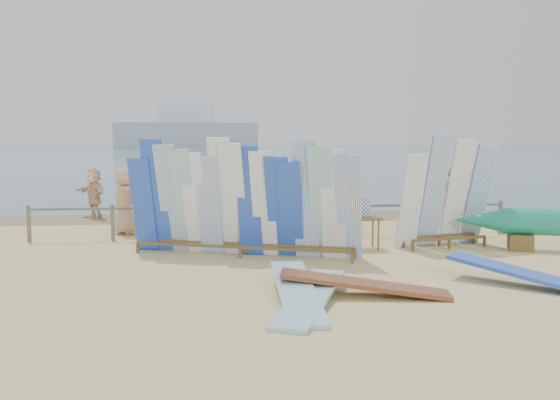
{
  "coord_description": "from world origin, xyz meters",
  "views": [
    {
      "loc": [
        -1.33,
        -11.82,
        2.48
      ],
      "look_at": [
        0.13,
        2.72,
        1.0
      ],
      "focal_mm": 38.0,
      "sensor_mm": 36.0,
      "label": 1
    }
  ],
  "objects": [
    {
      "name": "ground",
      "position": [
        0.0,
        0.0,
        0.0
      ],
      "size": [
        160.0,
        160.0,
        0.0
      ],
      "primitive_type": "plane",
      "color": "#D3BD79",
      "rests_on": "ground"
    },
    {
      "name": "beachgoer_0",
      "position": [
        -3.85,
        4.0,
        0.88
      ],
      "size": [
        0.91,
        0.89,
        1.77
      ],
      "primitive_type": "imported",
      "rotation": [
        0.0,
        0.0,
        2.38
      ],
      "color": "tan",
      "rests_on": "ground"
    },
    {
      "name": "flat_board_a",
      "position": [
        -0.19,
        -3.03,
        0.0
      ],
      "size": [
        0.58,
        2.69,
        0.37
      ],
      "primitive_type": "cube",
      "rotation": [
        0.11,
        0.0,
        0.01
      ],
      "color": "#7FB9CC",
      "rests_on": "ground"
    },
    {
      "name": "beachgoer_10",
      "position": [
        4.93,
        5.29,
        0.94
      ],
      "size": [
        1.1,
        1.12,
        1.87
      ],
      "primitive_type": "imported",
      "rotation": [
        0.0,
        0.0,
        0.82
      ],
      "color": "#8C6042",
      "rests_on": "ground"
    },
    {
      "name": "beachgoer_6",
      "position": [
        3.83,
        3.6,
        0.78
      ],
      "size": [
        0.77,
        0.37,
        1.56
      ],
      "primitive_type": "imported",
      "rotation": [
        0.0,
        0.0,
        3.13
      ],
      "color": "tan",
      "rests_on": "ground"
    },
    {
      "name": "wet_sand_strip",
      "position": [
        0.0,
        7.2,
        0.0
      ],
      "size": [
        40.0,
        2.6,
        0.01
      ],
      "primitive_type": "cube",
      "color": "olive",
      "rests_on": "ground"
    },
    {
      "name": "beachgoer_8",
      "position": [
        5.61,
        5.2,
        0.85
      ],
      "size": [
        0.79,
        0.9,
        1.69
      ],
      "primitive_type": "imported",
      "rotation": [
        0.0,
        0.0,
        0.98
      ],
      "color": "beige",
      "rests_on": "ground"
    },
    {
      "name": "stroller",
      "position": [
        1.05,
        3.72,
        0.47
      ],
      "size": [
        0.68,
        0.91,
        1.16
      ],
      "rotation": [
        0.0,
        0.0,
        -0.12
      ],
      "color": "#B41314",
      "rests_on": "ground"
    },
    {
      "name": "beachgoer_2",
      "position": [
        -2.94,
        4.28,
        0.84
      ],
      "size": [
        0.9,
        0.7,
        1.67
      ],
      "primitive_type": "imported",
      "rotation": [
        0.0,
        0.0,
        3.59
      ],
      "color": "beige",
      "rests_on": "ground"
    },
    {
      "name": "distant_ship",
      "position": [
        -12.0,
        180.0,
        5.31
      ],
      "size": [
        45.0,
        8.0,
        14.0
      ],
      "color": "#999EA3",
      "rests_on": "ocean"
    },
    {
      "name": "fence",
      "position": [
        0.0,
        3.0,
        0.63
      ],
      "size": [
        12.08,
        0.08,
        0.9
      ],
      "color": "#6D6553",
      "rests_on": "ground"
    },
    {
      "name": "beachgoer_9",
      "position": [
        6.6,
        6.67,
        0.81
      ],
      "size": [
        1.05,
        1.04,
        1.62
      ],
      "primitive_type": "imported",
      "rotation": [
        0.0,
        0.0,
        0.78
      ],
      "color": "tan",
      "rests_on": "ground"
    },
    {
      "name": "flat_board_d",
      "position": [
        3.82,
        -2.47,
        0.0
      ],
      "size": [
        2.32,
        2.27,
        0.43
      ],
      "primitive_type": "cube",
      "rotation": [
        0.13,
        0.0,
        0.8
      ],
      "color": "blue",
      "rests_on": "ground"
    },
    {
      "name": "beachgoer_5",
      "position": [
        -0.54,
        7.08,
        0.91
      ],
      "size": [
        1.77,
        1.02,
        1.82
      ],
      "primitive_type": "imported",
      "rotation": [
        0.0,
        0.0,
        0.3
      ],
      "color": "beige",
      "rests_on": "ground"
    },
    {
      "name": "flat_board_b",
      "position": [
        -0.01,
        -3.22,
        0.0
      ],
      "size": [
        1.53,
        2.71,
        0.27
      ],
      "primitive_type": "cube",
      "rotation": [
        0.07,
        0.0,
        -0.38
      ],
      "color": "#7FB9CC",
      "rests_on": "ground"
    },
    {
      "name": "beach_chair_right",
      "position": [
        2.04,
        3.82,
        0.28
      ],
      "size": [
        0.81,
        0.82,
        0.97
      ],
      "rotation": [
        0.0,
        0.0,
        0.39
      ],
      "color": "#B41314",
      "rests_on": "ground"
    },
    {
      "name": "side_surfboard_rack",
      "position": [
        3.85,
        1.32,
        1.18
      ],
      "size": [
        2.39,
        1.13,
        2.61
      ],
      "rotation": [
        0.0,
        0.0,
        0.21
      ],
      "color": "brown",
      "rests_on": "ground"
    },
    {
      "name": "beachgoer_11",
      "position": [
        -5.37,
        7.48,
        0.81
      ],
      "size": [
        1.34,
        1.45,
        1.61
      ],
      "primitive_type": "imported",
      "rotation": [
        0.0,
        0.0,
        5.42
      ],
      "color": "beige",
      "rests_on": "ground"
    },
    {
      "name": "flat_board_c",
      "position": [
        0.94,
        -2.75,
        0.0
      ],
      "size": [
        2.75,
        1.04,
        0.39
      ],
      "primitive_type": "cube",
      "rotation": [
        0.12,
        0.0,
        1.39
      ],
      "color": "brown",
      "rests_on": "ground"
    },
    {
      "name": "vendor_table",
      "position": [
        1.83,
        1.3,
        0.39
      ],
      "size": [
        0.91,
        0.65,
        1.18
      ],
      "rotation": [
        0.0,
        0.0,
        0.03
      ],
      "color": "brown",
      "rests_on": "ground"
    },
    {
      "name": "main_surfboard_rack",
      "position": [
        -0.88,
        0.72,
        1.14
      ],
      "size": [
        4.99,
        2.21,
        2.54
      ],
      "rotation": [
        0.0,
        0.0,
        -0.33
      ],
      "color": "brown",
      "rests_on": "ground"
    },
    {
      "name": "ocean",
      "position": [
        0.0,
        128.0,
        0.0
      ],
      "size": [
        320.0,
        240.0,
        0.02
      ],
      "primitive_type": "cube",
      "color": "#456B7B",
      "rests_on": "ground"
    },
    {
      "name": "beachgoer_4",
      "position": [
        0.41,
        5.11,
        0.85
      ],
      "size": [
        0.8,
        1.09,
        1.71
      ],
      "primitive_type": "imported",
      "rotation": [
        0.0,
        0.0,
        1.99
      ],
      "color": "#8C6042",
      "rests_on": "ground"
    },
    {
      "name": "beach_chair_left",
      "position": [
        0.4,
        3.84,
        0.28
      ],
      "size": [
        0.73,
        0.74,
        0.95
      ],
      "rotation": [
        0.0,
        0.0,
        -0.24
      ],
      "color": "#B41314",
      "rests_on": "ground"
    }
  ]
}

